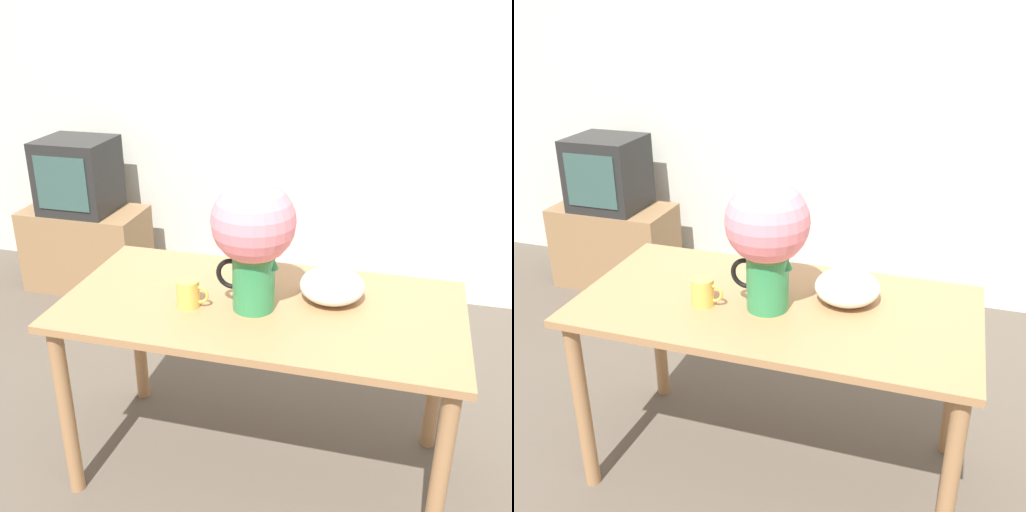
{
  "view_description": "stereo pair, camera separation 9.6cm",
  "coord_description": "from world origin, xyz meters",
  "views": [
    {
      "loc": [
        0.43,
        -1.83,
        1.87
      ],
      "look_at": [
        -0.07,
        0.07,
        1.01
      ],
      "focal_mm": 42.0,
      "sensor_mm": 36.0,
      "label": 1
    },
    {
      "loc": [
        0.53,
        -1.8,
        1.87
      ],
      "look_at": [
        -0.07,
        0.07,
        1.01
      ],
      "focal_mm": 42.0,
      "sensor_mm": 36.0,
      "label": 2
    }
  ],
  "objects": [
    {
      "name": "wall_back",
      "position": [
        0.0,
        1.9,
        1.3
      ],
      "size": [
        8.0,
        0.05,
        2.6
      ],
      "color": "silver",
      "rests_on": "ground_plane"
    },
    {
      "name": "coffee_mug",
      "position": [
        -0.32,
        0.02,
        0.85
      ],
      "size": [
        0.12,
        0.09,
        0.11
      ],
      "color": "gold",
      "rests_on": "table"
    },
    {
      "name": "white_bowl",
      "position": [
        0.19,
        0.2,
        0.85
      ],
      "size": [
        0.25,
        0.25,
        0.12
      ],
      "color": "white",
      "rests_on": "table"
    },
    {
      "name": "table",
      "position": [
        -0.06,
        0.11,
        0.68
      ],
      "size": [
        1.51,
        0.76,
        0.79
      ],
      "color": "#A3754C",
      "rests_on": "ground_plane"
    },
    {
      "name": "flower_vase",
      "position": [
        -0.08,
        0.07,
        1.09
      ],
      "size": [
        0.31,
        0.31,
        0.5
      ],
      "color": "#2D844C",
      "rests_on": "table"
    },
    {
      "name": "ground_plane",
      "position": [
        0.0,
        0.0,
        0.0
      ],
      "size": [
        12.0,
        12.0,
        0.0
      ],
      "primitive_type": "plane",
      "color": "brown"
    },
    {
      "name": "tv_stand",
      "position": [
        -1.64,
        1.5,
        0.28
      ],
      "size": [
        0.79,
        0.42,
        0.55
      ],
      "color": "#8E6B47",
      "rests_on": "ground_plane"
    },
    {
      "name": "tv_set",
      "position": [
        -1.64,
        1.5,
        0.79
      ],
      "size": [
        0.45,
        0.41,
        0.47
      ],
      "color": "black",
      "rests_on": "tv_stand"
    }
  ]
}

